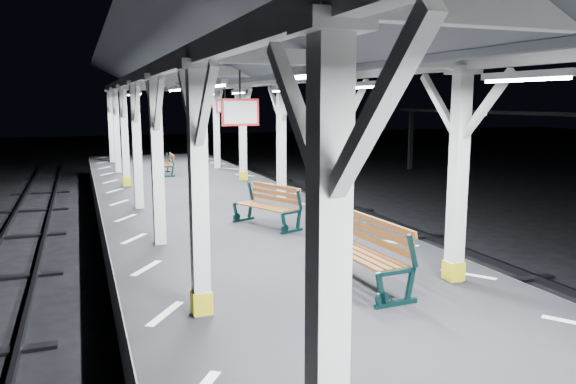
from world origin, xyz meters
TOP-DOWN VIEW (x-y plane):
  - canopy at (0.00, -0.02)m, footprint 5.40×49.00m
  - bench_mid at (0.65, 2.29)m, footprint 0.81×1.91m
  - bench_far at (0.56, 6.77)m, footprint 1.24×1.81m
  - bench_extra at (-0.27, 16.62)m, footprint 0.60×1.50m

SIDE VIEW (x-z plane):
  - bench_extra at x=-0.27m, z-range 1.03..1.83m
  - bench_far at x=0.56m, z-range 1.03..1.96m
  - bench_mid at x=0.65m, z-range 1.03..2.05m
  - canopy at x=0.00m, z-range 2.24..6.89m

